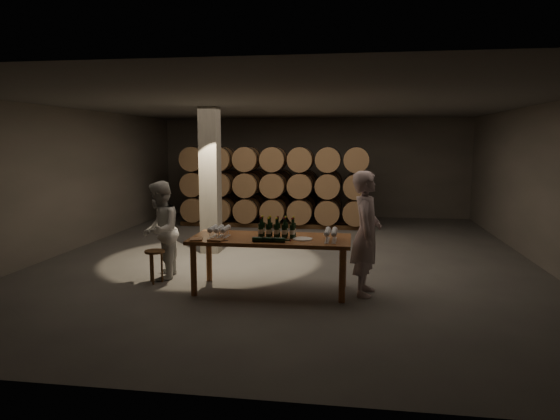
# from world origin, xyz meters

# --- Properties ---
(room) EXTENTS (12.00, 12.00, 12.00)m
(room) POSITION_xyz_m (-1.80, 0.20, 1.60)
(room) COLOR #4F4C4A
(room) RESTS_ON ground
(tasting_table) EXTENTS (2.60, 1.10, 0.90)m
(tasting_table) POSITION_xyz_m (0.00, -2.50, 0.80)
(tasting_table) COLOR brown
(tasting_table) RESTS_ON ground
(barrel_stack_back) EXTENTS (4.70, 0.95, 1.57)m
(barrel_stack_back) POSITION_xyz_m (-1.35, 5.20, 0.83)
(barrel_stack_back) COLOR brown
(barrel_stack_back) RESTS_ON ground
(barrel_stack_front) EXTENTS (5.48, 0.95, 2.31)m
(barrel_stack_front) POSITION_xyz_m (-0.96, 3.80, 1.20)
(barrel_stack_front) COLOR brown
(barrel_stack_front) RESTS_ON ground
(bottle_cluster) EXTENTS (0.61, 0.24, 0.34)m
(bottle_cluster) POSITION_xyz_m (0.10, -2.46, 1.02)
(bottle_cluster) COLOR black
(bottle_cluster) RESTS_ON tasting_table
(lying_bottles) EXTENTS (0.61, 0.08, 0.08)m
(lying_bottles) POSITION_xyz_m (0.04, -2.89, 0.94)
(lying_bottles) COLOR black
(lying_bottles) RESTS_ON tasting_table
(glass_cluster_left) EXTENTS (0.31, 0.42, 0.18)m
(glass_cluster_left) POSITION_xyz_m (-0.84, -2.59, 1.03)
(glass_cluster_left) COLOR silver
(glass_cluster_left) RESTS_ON tasting_table
(glass_cluster_right) EXTENTS (0.20, 0.53, 0.19)m
(glass_cluster_right) POSITION_xyz_m (0.98, -2.61, 1.03)
(glass_cluster_right) COLOR silver
(glass_cluster_right) RESTS_ON tasting_table
(plate) EXTENTS (0.31, 0.31, 0.02)m
(plate) POSITION_xyz_m (0.53, -2.59, 0.91)
(plate) COLOR white
(plate) RESTS_ON tasting_table
(notebook_near) EXTENTS (0.26, 0.22, 0.03)m
(notebook_near) POSITION_xyz_m (-0.81, -2.91, 0.92)
(notebook_near) COLOR brown
(notebook_near) RESTS_ON tasting_table
(notebook_corner) EXTENTS (0.25, 0.29, 0.02)m
(notebook_corner) POSITION_xyz_m (-1.14, -2.88, 0.91)
(notebook_corner) COLOR brown
(notebook_corner) RESTS_ON tasting_table
(pen) EXTENTS (0.12, 0.04, 0.01)m
(pen) POSITION_xyz_m (-0.68, -2.90, 0.91)
(pen) COLOR black
(pen) RESTS_ON tasting_table
(stool) EXTENTS (0.35, 0.35, 0.58)m
(stool) POSITION_xyz_m (-2.08, -2.33, 0.47)
(stool) COLOR brown
(stool) RESTS_ON ground
(person_man) EXTENTS (0.56, 0.78, 2.00)m
(person_man) POSITION_xyz_m (1.54, -2.45, 1.00)
(person_man) COLOR beige
(person_man) RESTS_ON ground
(person_woman) EXTENTS (0.81, 0.96, 1.76)m
(person_woman) POSITION_xyz_m (-2.08, -2.06, 0.88)
(person_woman) COLOR silver
(person_woman) RESTS_ON ground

